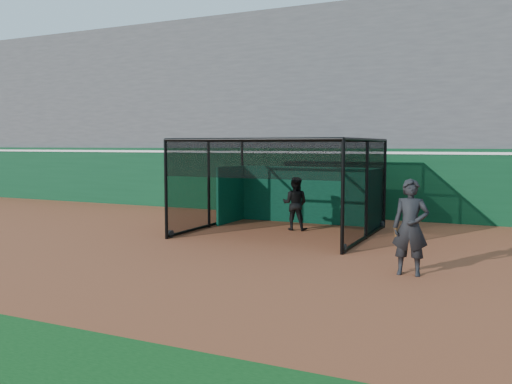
% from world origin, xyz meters
% --- Properties ---
extents(ground, '(120.00, 120.00, 0.00)m').
position_xyz_m(ground, '(0.00, 0.00, 0.00)').
color(ground, brown).
rests_on(ground, ground).
extents(outfield_wall, '(50.00, 0.50, 2.50)m').
position_xyz_m(outfield_wall, '(0.00, 8.50, 1.29)').
color(outfield_wall, '#0A371C').
rests_on(outfield_wall, ground).
extents(grandstand, '(50.00, 7.85, 8.95)m').
position_xyz_m(grandstand, '(0.00, 12.27, 4.48)').
color(grandstand, '#4C4C4F').
rests_on(grandstand, ground).
extents(batting_cage, '(5.15, 4.82, 2.77)m').
position_xyz_m(batting_cage, '(0.10, 4.14, 1.38)').
color(batting_cage, black).
rests_on(batting_cage, ground).
extents(batter, '(0.86, 0.70, 1.64)m').
position_xyz_m(batter, '(0.25, 4.78, 0.82)').
color(batter, black).
rests_on(batter, ground).
extents(on_deck_player, '(0.74, 0.51, 1.95)m').
position_xyz_m(on_deck_player, '(4.45, 0.35, 0.97)').
color(on_deck_player, black).
rests_on(on_deck_player, ground).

